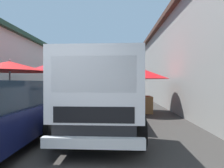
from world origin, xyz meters
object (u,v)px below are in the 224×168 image
fruit_stall_mid_lane (122,78)px  fruit_stall_near_left (142,79)px  fruit_stall_near_right (8,75)px  plastic_stool (141,96)px  delivery_truck (103,97)px  fruit_stall_far_right (47,74)px  fruit_stall_far_left (80,77)px  vendor_by_crates (138,89)px

fruit_stall_mid_lane → fruit_stall_near_left: fruit_stall_mid_lane is taller
fruit_stall_near_right → plastic_stool: 9.70m
delivery_truck → fruit_stall_far_right: bearing=37.5°
fruit_stall_far_right → fruit_stall_far_left: same height
fruit_stall_far_right → fruit_stall_near_right: size_ratio=0.92×
fruit_stall_near_left → vendor_by_crates: (4.96, -0.39, -0.69)m
vendor_by_crates → plastic_stool: (0.72, -0.30, -0.55)m
delivery_truck → vendor_by_crates: delivery_truck is taller
fruit_stall_far_right → fruit_stall_near_left: size_ratio=1.00×
fruit_stall_far_right → vendor_by_crates: size_ratio=1.55×
fruit_stall_far_left → delivery_truck: 9.23m
fruit_stall_mid_lane → plastic_stool: 6.95m
fruit_stall_near_right → vendor_by_crates: size_ratio=1.69×
fruit_stall_near_left → plastic_stool: 5.85m
fruit_stall_near_left → plastic_stool: bearing=-7.0°
fruit_stall_far_right → fruit_stall_far_left: (4.88, -0.52, 0.03)m
vendor_by_crates → plastic_stool: 0.96m
fruit_stall_mid_lane → vendor_by_crates: (-7.37, -0.98, -1.03)m
fruit_stall_mid_lane → plastic_stool: bearing=-169.1°
fruit_stall_near_left → vendor_by_crates: fruit_stall_near_left is taller
fruit_stall_mid_lane → vendor_by_crates: fruit_stall_mid_lane is taller
plastic_stool → delivery_truck: bearing=166.6°
fruit_stall_near_right → fruit_stall_far_right: bearing=-6.3°
vendor_by_crates → fruit_stall_near_right: bearing=143.8°
delivery_truck → fruit_stall_near_right: bearing=67.8°
plastic_stool → fruit_stall_near_left: bearing=173.0°
fruit_stall_near_right → fruit_stall_near_left: fruit_stall_near_right is taller
vendor_by_crates → fruit_stall_far_right: bearing=132.6°
fruit_stall_far_left → fruit_stall_near_left: (-5.31, -4.02, -0.27)m
fruit_stall_near_right → fruit_stall_mid_lane: fruit_stall_mid_lane is taller
fruit_stall_near_right → vendor_by_crates: bearing=-36.2°
fruit_stall_far_right → fruit_stall_near_left: bearing=-95.4°
fruit_stall_far_right → fruit_stall_near_left: 4.57m
fruit_stall_near_right → fruit_stall_far_left: size_ratio=1.09×
fruit_stall_mid_lane → fruit_stall_far_left: bearing=154.0°
fruit_stall_far_right → plastic_stool: (5.25, -5.24, -1.48)m
fruit_stall_near_left → delivery_truck: fruit_stall_near_left is taller
fruit_stall_near_left → delivery_truck: (-3.54, 1.50, -0.53)m
fruit_stall_far_right → fruit_stall_near_left: (-0.43, -4.54, -0.24)m
fruit_stall_far_right → fruit_stall_mid_lane: (11.90, -3.95, 0.10)m
fruit_stall_far_left → vendor_by_crates: 4.52m
delivery_truck → vendor_by_crates: bearing=-12.6°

